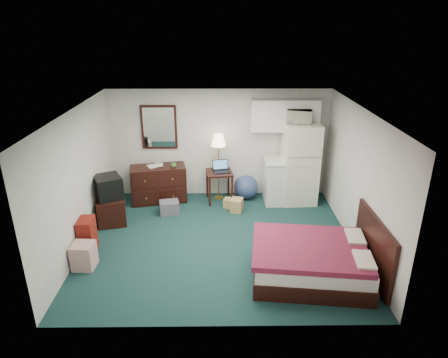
{
  "coord_description": "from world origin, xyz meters",
  "views": [
    {
      "loc": [
        0.02,
        -6.58,
        3.93
      ],
      "look_at": [
        0.09,
        0.17,
        1.21
      ],
      "focal_mm": 32.0,
      "sensor_mm": 36.0,
      "label": 1
    }
  ],
  "objects_px": {
    "desk": "(219,186)",
    "kitchen_counter": "(284,181)",
    "fridge": "(299,163)",
    "tv_stand": "(112,210)",
    "dresser": "(159,184)",
    "floor_lamp": "(219,167)",
    "suitcase": "(87,236)",
    "bed": "(311,262)"
  },
  "relations": [
    {
      "from": "floor_lamp",
      "to": "tv_stand",
      "type": "height_order",
      "value": "floor_lamp"
    },
    {
      "from": "kitchen_counter",
      "to": "tv_stand",
      "type": "relative_size",
      "value": 1.63
    },
    {
      "from": "kitchen_counter",
      "to": "fridge",
      "type": "xyz_separation_m",
      "value": [
        0.32,
        0.03,
        0.43
      ]
    },
    {
      "from": "fridge",
      "to": "bed",
      "type": "bearing_deg",
      "value": -99.58
    },
    {
      "from": "fridge",
      "to": "bed",
      "type": "distance_m",
      "value": 3.04
    },
    {
      "from": "dresser",
      "to": "kitchen_counter",
      "type": "xyz_separation_m",
      "value": [
        2.87,
        -0.06,
        0.07
      ]
    },
    {
      "from": "desk",
      "to": "fridge",
      "type": "bearing_deg",
      "value": -8.35
    },
    {
      "from": "bed",
      "to": "suitcase",
      "type": "bearing_deg",
      "value": 174.87
    },
    {
      "from": "dresser",
      "to": "kitchen_counter",
      "type": "height_order",
      "value": "kitchen_counter"
    },
    {
      "from": "kitchen_counter",
      "to": "fridge",
      "type": "distance_m",
      "value": 0.53
    },
    {
      "from": "desk",
      "to": "tv_stand",
      "type": "distance_m",
      "value": 2.45
    },
    {
      "from": "floor_lamp",
      "to": "bed",
      "type": "height_order",
      "value": "floor_lamp"
    },
    {
      "from": "floor_lamp",
      "to": "desk",
      "type": "relative_size",
      "value": 2.16
    },
    {
      "from": "dresser",
      "to": "tv_stand",
      "type": "bearing_deg",
      "value": -138.8
    },
    {
      "from": "kitchen_counter",
      "to": "floor_lamp",
      "type": "bearing_deg",
      "value": 171.96
    },
    {
      "from": "fridge",
      "to": "desk",
      "type": "bearing_deg",
      "value": 176.32
    },
    {
      "from": "floor_lamp",
      "to": "desk",
      "type": "xyz_separation_m",
      "value": [
        0.02,
        -0.14,
        -0.42
      ]
    },
    {
      "from": "dresser",
      "to": "floor_lamp",
      "type": "bearing_deg",
      "value": -6.09
    },
    {
      "from": "desk",
      "to": "dresser",
      "type": "bearing_deg",
      "value": 171.35
    },
    {
      "from": "dresser",
      "to": "fridge",
      "type": "bearing_deg",
      "value": -11.54
    },
    {
      "from": "dresser",
      "to": "fridge",
      "type": "height_order",
      "value": "fridge"
    },
    {
      "from": "bed",
      "to": "tv_stand",
      "type": "relative_size",
      "value": 3.01
    },
    {
      "from": "kitchen_counter",
      "to": "dresser",
      "type": "bearing_deg",
      "value": 177.62
    },
    {
      "from": "floor_lamp",
      "to": "dresser",
      "type": "bearing_deg",
      "value": -175.01
    },
    {
      "from": "desk",
      "to": "tv_stand",
      "type": "relative_size",
      "value": 1.19
    },
    {
      "from": "desk",
      "to": "kitchen_counter",
      "type": "relative_size",
      "value": 0.73
    },
    {
      "from": "desk",
      "to": "suitcase",
      "type": "bearing_deg",
      "value": -145.61
    },
    {
      "from": "tv_stand",
      "to": "suitcase",
      "type": "distance_m",
      "value": 1.12
    },
    {
      "from": "kitchen_counter",
      "to": "fridge",
      "type": "bearing_deg",
      "value": 4.95
    },
    {
      "from": "floor_lamp",
      "to": "tv_stand",
      "type": "distance_m",
      "value": 2.54
    },
    {
      "from": "desk",
      "to": "kitchen_counter",
      "type": "height_order",
      "value": "kitchen_counter"
    },
    {
      "from": "kitchen_counter",
      "to": "suitcase",
      "type": "relative_size",
      "value": 1.5
    },
    {
      "from": "desk",
      "to": "floor_lamp",
      "type": "bearing_deg",
      "value": 88.34
    },
    {
      "from": "kitchen_counter",
      "to": "suitcase",
      "type": "height_order",
      "value": "kitchen_counter"
    },
    {
      "from": "kitchen_counter",
      "to": "bed",
      "type": "relative_size",
      "value": 0.54
    },
    {
      "from": "tv_stand",
      "to": "desk",
      "type": "bearing_deg",
      "value": 11.55
    },
    {
      "from": "bed",
      "to": "fridge",
      "type": "bearing_deg",
      "value": 90.55
    },
    {
      "from": "desk",
      "to": "fridge",
      "type": "xyz_separation_m",
      "value": [
        1.8,
        -0.01,
        0.56
      ]
    },
    {
      "from": "desk",
      "to": "bed",
      "type": "distance_m",
      "value": 3.31
    },
    {
      "from": "tv_stand",
      "to": "suitcase",
      "type": "relative_size",
      "value": 0.92
    },
    {
      "from": "fridge",
      "to": "tv_stand",
      "type": "relative_size",
      "value": 3.05
    },
    {
      "from": "fridge",
      "to": "tv_stand",
      "type": "distance_m",
      "value": 4.19
    }
  ]
}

